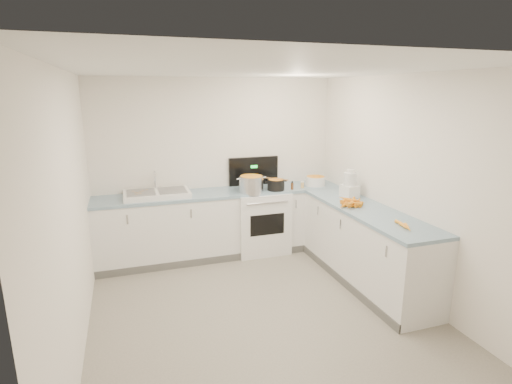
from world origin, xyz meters
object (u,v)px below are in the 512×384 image
object	(u,v)px
sink	(157,194)
spice_jar	(302,185)
stove	(260,219)
mixing_bowl	(315,181)
steel_pot	(251,185)
black_pot	(276,185)
extract_bottle	(292,186)
food_processor	(350,185)

from	to	relation	value
sink	spice_jar	size ratio (longest dim) A/B	10.12
spice_jar	stove	bearing A→B (deg)	166.56
mixing_bowl	spice_jar	world-z (taller)	mixing_bowl
steel_pot	black_pot	distance (m)	0.37
mixing_bowl	extract_bottle	size ratio (longest dim) A/B	2.98
steel_pot	spice_jar	world-z (taller)	steel_pot
stove	mixing_bowl	xyz separation A→B (m)	(0.86, -0.06, 0.53)
stove	steel_pot	distance (m)	0.61
sink	steel_pot	size ratio (longest dim) A/B	2.54
stove	spice_jar	size ratio (longest dim) A/B	16.01
black_pot	extract_bottle	xyz separation A→B (m)	(0.23, -0.05, -0.02)
stove	sink	world-z (taller)	stove
sink	extract_bottle	size ratio (longest dim) A/B	8.66
stove	steel_pot	bearing A→B (deg)	-139.53
stove	mixing_bowl	world-z (taller)	stove
extract_bottle	mixing_bowl	bearing A→B (deg)	17.55
stove	extract_bottle	bearing A→B (deg)	-24.40
extract_bottle	sink	bearing A→B (deg)	173.64
extract_bottle	spice_jar	world-z (taller)	extract_bottle
food_processor	steel_pot	bearing A→B (deg)	150.46
stove	food_processor	bearing A→B (deg)	-39.24
steel_pot	food_processor	bearing A→B (deg)	-29.54
stove	black_pot	xyz separation A→B (m)	(0.19, -0.15, 0.53)
steel_pot	spice_jar	size ratio (longest dim) A/B	3.98
sink	steel_pot	distance (m)	1.29
steel_pot	black_pot	bearing A→B (deg)	0.22
sink	black_pot	size ratio (longest dim) A/B	3.53
black_pot	spice_jar	bearing A→B (deg)	0.24
steel_pot	food_processor	size ratio (longest dim) A/B	0.92
sink	food_processor	distance (m)	2.58
mixing_bowl	food_processor	bearing A→B (deg)	-80.39
sink	spice_jar	xyz separation A→B (m)	(2.06, -0.16, 0.00)
extract_bottle	food_processor	distance (m)	0.84
stove	black_pot	bearing A→B (deg)	-37.18
steel_pot	black_pot	size ratio (longest dim) A/B	1.39
extract_bottle	food_processor	xyz separation A→B (m)	(0.56, -0.62, 0.11)
sink	steel_pot	xyz separation A→B (m)	(1.28, -0.16, 0.07)
steel_pot	mixing_bowl	distance (m)	1.04
mixing_bowl	extract_bottle	bearing A→B (deg)	-162.45
sink	mixing_bowl	distance (m)	2.31
sink	black_pot	bearing A→B (deg)	-5.66
mixing_bowl	black_pot	bearing A→B (deg)	-172.17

